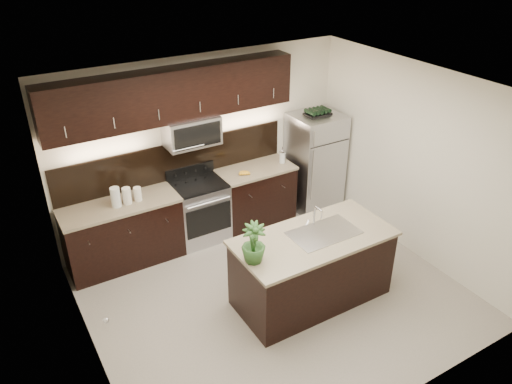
{
  "coord_description": "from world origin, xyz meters",
  "views": [
    {
      "loc": [
        -2.78,
        -4.2,
        4.29
      ],
      "look_at": [
        0.04,
        0.55,
        1.25
      ],
      "focal_mm": 35.0,
      "sensor_mm": 36.0,
      "label": 1
    }
  ],
  "objects": [
    {
      "name": "island",
      "position": [
        0.36,
        -0.28,
        0.47
      ],
      "size": [
        1.96,
        0.96,
        0.94
      ],
      "color": "black",
      "rests_on": "ground"
    },
    {
      "name": "counter_run",
      "position": [
        -0.46,
        1.69,
        0.47
      ],
      "size": [
        3.51,
        0.65,
        0.94
      ],
      "color": "black",
      "rests_on": "ground"
    },
    {
      "name": "upper_fixtures",
      "position": [
        -0.43,
        1.84,
        2.14
      ],
      "size": [
        3.49,
        0.4,
        1.66
      ],
      "color": "black",
      "rests_on": "counter_run"
    },
    {
      "name": "room_walls",
      "position": [
        -0.11,
        -0.04,
        1.7
      ],
      "size": [
        4.52,
        4.02,
        2.71
      ],
      "color": "beige",
      "rests_on": "ground"
    },
    {
      "name": "bananas",
      "position": [
        0.42,
        1.61,
        0.97
      ],
      "size": [
        0.22,
        0.19,
        0.05
      ],
      "primitive_type": "ellipsoid",
      "rotation": [
        0.0,
        0.0,
        -0.41
      ],
      "color": "gold",
      "rests_on": "counter_run"
    },
    {
      "name": "french_press",
      "position": [
        1.17,
        1.64,
        1.04
      ],
      "size": [
        0.09,
        0.09,
        0.26
      ],
      "rotation": [
        0.0,
        0.0,
        0.29
      ],
      "color": "silver",
      "rests_on": "counter_run"
    },
    {
      "name": "refrigerator",
      "position": [
        1.8,
        1.63,
        0.8
      ],
      "size": [
        0.78,
        0.7,
        1.61
      ],
      "primitive_type": "cube",
      "color": "#B2B2B7",
      "rests_on": "ground"
    },
    {
      "name": "ground",
      "position": [
        0.0,
        0.0,
        0.0
      ],
      "size": [
        4.5,
        4.5,
        0.0
      ],
      "primitive_type": "plane",
      "color": "gray",
      "rests_on": "ground"
    },
    {
      "name": "wine_rack",
      "position": [
        1.8,
        1.63,
        1.65
      ],
      "size": [
        0.4,
        0.25,
        0.1
      ],
      "color": "black",
      "rests_on": "refrigerator"
    },
    {
      "name": "sink_faucet",
      "position": [
        0.51,
        -0.27,
        0.96
      ],
      "size": [
        0.84,
        0.5,
        0.28
      ],
      "color": "silver",
      "rests_on": "island"
    },
    {
      "name": "plant",
      "position": [
        -0.51,
        -0.32,
        1.18
      ],
      "size": [
        0.34,
        0.34,
        0.48
      ],
      "primitive_type": "imported",
      "rotation": [
        0.0,
        0.0,
        -0.34
      ],
      "color": "#264B1E",
      "rests_on": "island"
    },
    {
      "name": "canisters",
      "position": [
        -1.34,
        1.64,
        1.06
      ],
      "size": [
        0.41,
        0.13,
        0.27
      ],
      "rotation": [
        0.0,
        0.0,
        0.02
      ],
      "color": "silver",
      "rests_on": "counter_run"
    }
  ]
}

